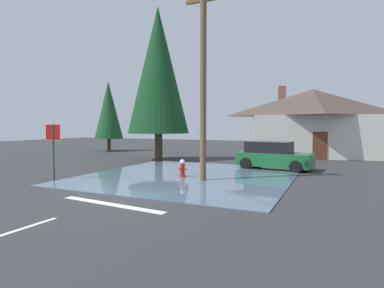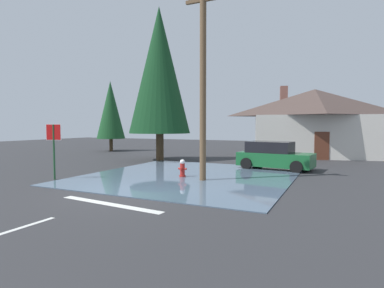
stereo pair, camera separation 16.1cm
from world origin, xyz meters
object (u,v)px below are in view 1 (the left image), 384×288
object	(u,v)px
house	(312,122)
parked_car	(273,156)
fire_hydrant	(182,169)
pine_tree_tall_left	(109,110)
pine_tree_mid_left	(158,70)
utility_pole	(203,81)
stop_sign_near	(53,140)

from	to	relation	value
house	parked_car	world-z (taller)	house
fire_hydrant	house	bearing A→B (deg)	70.69
pine_tree_tall_left	pine_tree_mid_left	distance (m)	10.09
utility_pole	parked_car	xyz separation A→B (m)	(2.12, 5.14, -3.64)
utility_pole	pine_tree_mid_left	world-z (taller)	pine_tree_mid_left
pine_tree_tall_left	fire_hydrant	bearing A→B (deg)	-39.45
fire_hydrant	stop_sign_near	bearing A→B (deg)	-148.82
house	pine_tree_mid_left	size ratio (longest dim) A/B	1.05
parked_car	fire_hydrant	bearing A→B (deg)	-125.56
parked_car	pine_tree_mid_left	bearing A→B (deg)	171.95
fire_hydrant	parked_car	size ratio (longest dim) A/B	0.20
utility_pole	pine_tree_tall_left	world-z (taller)	utility_pole
stop_sign_near	utility_pole	world-z (taller)	utility_pole
pine_tree_mid_left	utility_pole	bearing A→B (deg)	-46.47
stop_sign_near	pine_tree_mid_left	distance (m)	9.90
stop_sign_near	fire_hydrant	world-z (taller)	stop_sign_near
house	stop_sign_near	bearing A→B (deg)	-120.27
house	parked_car	size ratio (longest dim) A/B	2.64
parked_car	pine_tree_tall_left	xyz separation A→B (m)	(-16.54, 6.15, 3.18)
fire_hydrant	pine_tree_mid_left	world-z (taller)	pine_tree_mid_left
house	pine_tree_mid_left	distance (m)	12.88
house	pine_tree_tall_left	bearing A→B (deg)	-170.87
stop_sign_near	pine_tree_mid_left	size ratio (longest dim) A/B	0.24
utility_pole	house	size ratio (longest dim) A/B	0.75
utility_pole	pine_tree_tall_left	size ratio (longest dim) A/B	1.26
stop_sign_near	parked_car	xyz separation A→B (m)	(8.31, 7.69, -1.05)
stop_sign_near	fire_hydrant	size ratio (longest dim) A/B	2.95
house	parked_car	distance (m)	9.38
house	pine_tree_tall_left	xyz separation A→B (m)	(-18.00, -2.89, 1.16)
fire_hydrant	pine_tree_mid_left	size ratio (longest dim) A/B	0.08
stop_sign_near	house	bearing A→B (deg)	59.73
stop_sign_near	utility_pole	distance (m)	7.17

